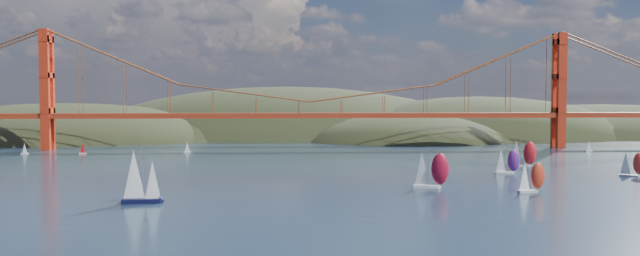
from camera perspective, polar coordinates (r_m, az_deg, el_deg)
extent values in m
plane|color=black|center=(115.39, 3.20, -9.24)|extent=(1200.00, 1200.00, 0.00)
ellipsoid|color=black|center=(394.59, -22.30, -2.52)|extent=(240.00, 140.00, 64.00)
ellipsoid|color=black|center=(414.09, -3.10, -2.85)|extent=(300.00, 180.00, 96.00)
ellipsoid|color=black|center=(403.21, 14.27, -2.59)|extent=(220.00, 140.00, 76.00)
ellipsoid|color=black|center=(361.08, 8.17, -2.37)|extent=(140.00, 110.00, 48.00)
ellipsoid|color=black|center=(456.47, 24.31, -1.78)|extent=(260.00, 160.00, 60.00)
cube|color=maroon|center=(292.47, -0.96, 1.23)|extent=(440.00, 7.00, 1.60)
cube|color=maroon|center=(292.50, -0.96, 1.00)|extent=(440.00, 7.00, 0.80)
cube|color=maroon|center=(310.92, -23.67, 3.21)|extent=(4.00, 8.50, 55.00)
cube|color=maroon|center=(321.08, 21.00, 3.24)|extent=(4.00, 8.50, 55.00)
cube|color=black|center=(148.50, -16.03, -6.43)|extent=(8.73, 3.11, 1.03)
cylinder|color=#99999E|center=(147.52, -15.90, -3.86)|extent=(0.13, 0.13, 12.37)
cone|color=white|center=(147.87, -16.65, -4.10)|extent=(5.18, 5.18, 10.88)
cone|color=white|center=(147.48, -15.06, -4.58)|extent=(3.70, 3.70, 8.66)
cube|color=white|center=(168.56, 9.68, -5.31)|extent=(6.80, 3.73, 0.79)
cylinder|color=#99999E|center=(167.87, 9.81, -3.51)|extent=(0.10, 0.10, 9.83)
cone|color=white|center=(168.04, 9.29, -3.67)|extent=(4.61, 4.61, 8.65)
ellipsoid|color=maroon|center=(167.72, 10.92, -3.70)|extent=(5.24, 4.14, 8.26)
cube|color=silver|center=(167.14, 18.46, -5.51)|extent=(5.47, 2.55, 0.63)
cylinder|color=#99999E|center=(166.73, 18.56, -4.05)|extent=(0.08, 0.08, 7.91)
cone|color=white|center=(166.10, 18.21, -4.20)|extent=(3.51, 3.51, 6.96)
ellipsoid|color=red|center=(168.27, 19.30, -4.13)|extent=(4.10, 3.04, 6.65)
cube|color=silver|center=(211.57, 26.38, -3.93)|extent=(5.17, 4.28, 0.63)
cylinder|color=#99999E|center=(211.11, 26.48, -2.78)|extent=(0.08, 0.08, 7.93)
cone|color=white|center=(211.26, 26.15, -2.87)|extent=(4.13, 4.13, 6.98)
ellipsoid|color=red|center=(210.92, 27.19, -2.90)|extent=(4.36, 4.04, 6.66)
cube|color=white|center=(227.35, 17.77, -3.31)|extent=(6.37, 3.74, 0.74)
cylinder|color=#99999E|center=(226.89, 17.87, -2.05)|extent=(0.09, 0.09, 9.23)
cone|color=white|center=(226.90, 17.51, -2.17)|extent=(4.42, 4.42, 8.12)
ellipsoid|color=red|center=(227.02, 18.64, -2.18)|extent=(4.98, 4.03, 7.75)
cube|color=silver|center=(205.20, 16.47, -3.95)|extent=(5.47, 2.26, 0.64)
cylinder|color=#99999E|center=(204.80, 16.56, -2.75)|extent=(0.08, 0.08, 7.96)
cone|color=white|center=(204.59, 16.22, -2.87)|extent=(3.38, 3.38, 7.01)
ellipsoid|color=#A6122A|center=(205.38, 17.28, -2.86)|extent=(4.02, 2.86, 6.69)
cube|color=silver|center=(292.34, -25.39, -2.13)|extent=(3.00, 1.00, 0.50)
cone|color=white|center=(292.16, -25.40, -1.67)|extent=(2.00, 2.00, 4.20)
cube|color=silver|center=(283.90, -20.88, -2.18)|extent=(3.00, 1.00, 0.50)
cone|color=red|center=(283.71, -20.89, -1.71)|extent=(2.00, 2.00, 4.20)
cube|color=silver|center=(279.18, -12.04, -2.14)|extent=(3.00, 1.00, 0.50)
cone|color=white|center=(278.99, -12.05, -1.66)|extent=(2.00, 2.00, 4.20)
cube|color=silver|center=(302.00, 23.38, -1.94)|extent=(3.00, 1.00, 0.50)
cone|color=white|center=(301.83, 23.39, -1.50)|extent=(2.00, 2.00, 4.20)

